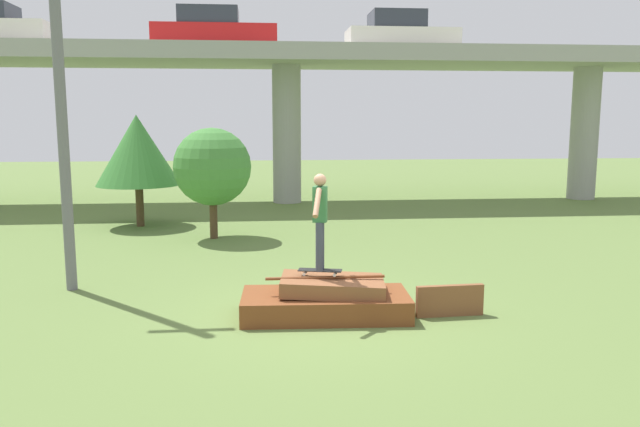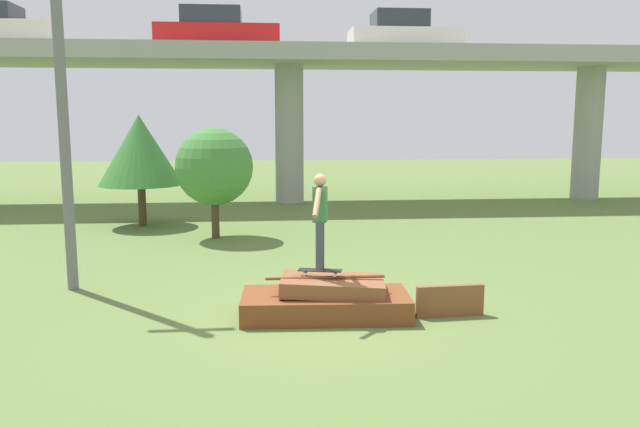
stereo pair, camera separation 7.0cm
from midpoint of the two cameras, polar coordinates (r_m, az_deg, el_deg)
name	(u,v)px [view 1 (the left image)]	position (r m, az deg, el deg)	size (l,w,h in m)	color
ground_plane	(325,316)	(10.48, 0.30, -9.37)	(80.00, 80.00, 0.00)	olive
scrap_pile	(327,300)	(10.41, 0.46, -7.93)	(2.80, 1.36, 0.69)	brown
scrap_plank_loose	(450,301)	(10.63, 11.60, -7.81)	(1.15, 0.17, 0.52)	brown
skateboard	(320,271)	(10.34, -0.19, -5.24)	(0.75, 0.37, 0.09)	black
skater	(320,215)	(10.16, -0.20, -0.14)	(0.35, 1.11, 1.59)	#383D4C
highway_overpass	(286,67)	(24.48, -3.19, 13.19)	(44.00, 4.60, 5.90)	#9E9E99
car_on_overpass_left	(400,34)	(25.20, 7.26, 15.93)	(4.21, 1.85, 1.42)	silver
car_on_overpass_right	(214,32)	(24.66, -9.77, 16.07)	(4.58, 1.79, 1.44)	red
utility_pole	(60,82)	(12.59, -22.86, 11.03)	(1.30, 0.20, 7.58)	slate
tree_behind_left	(212,167)	(17.14, -9.94, 4.21)	(2.10, 2.10, 3.02)	#4C3823
tree_behind_right	(137,150)	(19.62, -16.45, 5.56)	(2.51, 2.51, 3.38)	#4C3823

